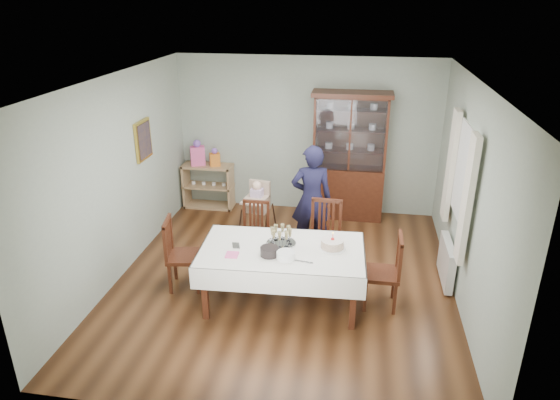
% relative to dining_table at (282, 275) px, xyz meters
% --- Properties ---
extents(floor, '(5.00, 5.00, 0.00)m').
position_rel_dining_table_xyz_m(floor, '(-0.05, 0.54, -0.38)').
color(floor, '#593319').
rests_on(floor, ground).
extents(room_shell, '(5.00, 5.00, 5.00)m').
position_rel_dining_table_xyz_m(room_shell, '(-0.05, 1.07, 1.32)').
color(room_shell, '#9EAA99').
rests_on(room_shell, floor).
extents(dining_table, '(2.05, 1.24, 0.76)m').
position_rel_dining_table_xyz_m(dining_table, '(0.00, 0.00, 0.00)').
color(dining_table, '#492112').
rests_on(dining_table, floor).
extents(china_cabinet, '(1.30, 0.48, 2.18)m').
position_rel_dining_table_xyz_m(china_cabinet, '(0.70, 2.80, 0.74)').
color(china_cabinet, '#492112').
rests_on(china_cabinet, floor).
extents(sideboard, '(0.90, 0.38, 0.80)m').
position_rel_dining_table_xyz_m(sideboard, '(-1.80, 2.82, 0.02)').
color(sideboard, tan).
rests_on(sideboard, floor).
extents(picture_frame, '(0.04, 0.48, 0.58)m').
position_rel_dining_table_xyz_m(picture_frame, '(-2.27, 1.34, 1.27)').
color(picture_frame, gold).
rests_on(picture_frame, room_shell).
extents(window, '(0.04, 1.02, 1.22)m').
position_rel_dining_table_xyz_m(window, '(2.17, 0.84, 1.17)').
color(window, white).
rests_on(window, room_shell).
extents(curtain_left, '(0.07, 0.30, 1.55)m').
position_rel_dining_table_xyz_m(curtain_left, '(2.11, 0.22, 1.07)').
color(curtain_left, silver).
rests_on(curtain_left, room_shell).
extents(curtain_right, '(0.07, 0.30, 1.55)m').
position_rel_dining_table_xyz_m(curtain_right, '(2.11, 1.46, 1.07)').
color(curtain_right, silver).
rests_on(curtain_right, room_shell).
extents(radiator, '(0.10, 0.80, 0.55)m').
position_rel_dining_table_xyz_m(radiator, '(2.11, 0.84, -0.08)').
color(radiator, white).
rests_on(radiator, floor).
extents(chair_far_left, '(0.41, 0.41, 0.90)m').
position_rel_dining_table_xyz_m(chair_far_left, '(-0.55, 0.95, -0.12)').
color(chair_far_left, '#492112').
rests_on(chair_far_left, floor).
extents(chair_far_right, '(0.47, 0.47, 1.00)m').
position_rel_dining_table_xyz_m(chair_far_right, '(0.45, 0.90, -0.09)').
color(chair_far_right, '#492112').
rests_on(chair_far_right, floor).
extents(chair_end_left, '(0.50, 0.50, 0.97)m').
position_rel_dining_table_xyz_m(chair_end_left, '(-1.33, 0.16, -0.10)').
color(chair_end_left, '#492112').
rests_on(chair_end_left, floor).
extents(chair_end_right, '(0.43, 0.43, 0.96)m').
position_rel_dining_table_xyz_m(chair_end_right, '(1.23, 0.14, -0.10)').
color(chair_end_right, '#492112').
rests_on(chair_end_right, floor).
extents(woman, '(0.67, 0.50, 1.65)m').
position_rel_dining_table_xyz_m(woman, '(0.20, 1.48, 0.44)').
color(woman, black).
rests_on(woman, floor).
extents(high_chair, '(0.52, 0.52, 1.01)m').
position_rel_dining_table_xyz_m(high_chair, '(-0.64, 1.60, 0.01)').
color(high_chair, black).
rests_on(high_chair, floor).
extents(champagne_tray, '(0.37, 0.37, 0.22)m').
position_rel_dining_table_xyz_m(champagne_tray, '(-0.03, 0.12, 0.45)').
color(champagne_tray, silver).
rests_on(champagne_tray, dining_table).
extents(birthday_cake, '(0.32, 0.32, 0.22)m').
position_rel_dining_table_xyz_m(birthday_cake, '(0.60, 0.11, 0.43)').
color(birthday_cake, white).
rests_on(birthday_cake, dining_table).
extents(plate_stack_dark, '(0.25, 0.25, 0.10)m').
position_rel_dining_table_xyz_m(plate_stack_dark, '(-0.12, -0.18, 0.43)').
color(plate_stack_dark, black).
rests_on(plate_stack_dark, dining_table).
extents(plate_stack_white, '(0.25, 0.25, 0.09)m').
position_rel_dining_table_xyz_m(plate_stack_white, '(0.08, -0.24, 0.42)').
color(plate_stack_white, white).
rests_on(plate_stack_white, dining_table).
extents(napkin_stack, '(0.15, 0.15, 0.02)m').
position_rel_dining_table_xyz_m(napkin_stack, '(-0.56, -0.26, 0.39)').
color(napkin_stack, '#F2599B').
rests_on(napkin_stack, dining_table).
extents(cutlery, '(0.15, 0.19, 0.01)m').
position_rel_dining_table_xyz_m(cutlery, '(-0.61, -0.02, 0.38)').
color(cutlery, silver).
rests_on(cutlery, dining_table).
extents(cake_knife, '(0.27, 0.08, 0.01)m').
position_rel_dining_table_xyz_m(cake_knife, '(0.27, -0.27, 0.38)').
color(cake_knife, silver).
rests_on(cake_knife, dining_table).
extents(gift_bag_pink, '(0.29, 0.24, 0.46)m').
position_rel_dining_table_xyz_m(gift_bag_pink, '(-1.96, 2.80, 0.62)').
color(gift_bag_pink, '#F2599B').
rests_on(gift_bag_pink, sideboard).
extents(gift_bag_orange, '(0.21, 0.18, 0.33)m').
position_rel_dining_table_xyz_m(gift_bag_orange, '(-1.65, 2.80, 0.56)').
color(gift_bag_orange, orange).
rests_on(gift_bag_orange, sideboard).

